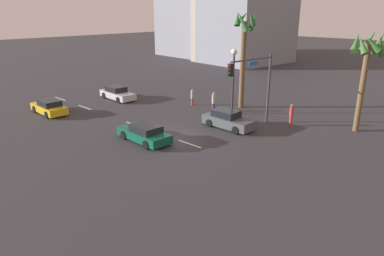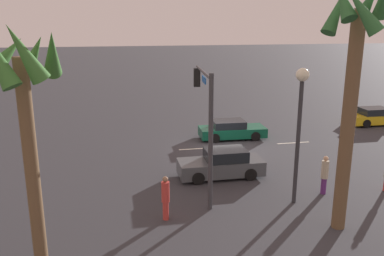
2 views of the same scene
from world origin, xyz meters
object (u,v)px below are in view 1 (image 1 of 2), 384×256
at_px(car_3, 228,120).
at_px(palm_tree_1, 368,57).
at_px(car_2, 117,93).
at_px(traffic_signal, 256,79).
at_px(palm_tree_0, 244,42).
at_px(building_0, 202,8).
at_px(pedestrian_0, 192,97).
at_px(building_1, 248,17).
at_px(streetlamp, 234,69).
at_px(pedestrian_1, 291,114).
at_px(car_1, 144,133).
at_px(building_2, 240,21).
at_px(car_0, 49,107).
at_px(pedestrian_2, 214,101).

bearing_deg(car_3, palm_tree_1, 39.71).
relative_size(car_2, traffic_signal, 0.81).
distance_m(palm_tree_0, building_0, 44.95).
relative_size(pedestrian_0, building_1, 0.10).
bearing_deg(streetlamp, car_2, -161.49).
height_order(pedestrian_1, building_1, building_1).
bearing_deg(building_0, car_1, -47.74).
xyz_separation_m(car_3, building_0, (-36.05, 36.40, 9.14)).
relative_size(car_2, building_0, 0.24).
bearing_deg(building_0, palm_tree_1, -29.65).
xyz_separation_m(traffic_signal, building_0, (-37.37, 34.65, 5.80)).
distance_m(car_2, building_0, 43.55).
distance_m(car_2, pedestrian_0, 8.60).
bearing_deg(building_2, car_0, -78.98).
xyz_separation_m(pedestrian_1, building_2, (-28.06, 30.66, 6.38)).
relative_size(car_3, traffic_signal, 0.75).
bearing_deg(traffic_signal, building_2, 128.11).
height_order(car_1, building_2, building_2).
bearing_deg(car_0, car_2, 91.27).
xyz_separation_m(car_1, building_1, (-19.27, 39.82, 7.59)).
bearing_deg(pedestrian_1, pedestrian_0, -175.62).
bearing_deg(car_0, car_3, 29.40).
distance_m(car_2, building_2, 37.25).
height_order(car_3, building_2, building_2).
bearing_deg(pedestrian_2, palm_tree_0, 70.40).
bearing_deg(traffic_signal, pedestrian_2, 166.87).
xyz_separation_m(pedestrian_0, palm_tree_0, (4.19, 2.77, 5.51)).
height_order(streetlamp, building_1, building_1).
distance_m(car_1, car_2, 13.85).
relative_size(car_1, streetlamp, 0.76).
distance_m(pedestrian_1, palm_tree_0, 8.67).
bearing_deg(car_2, building_1, 101.56).
relative_size(car_1, building_1, 0.28).
xyz_separation_m(traffic_signal, pedestrian_0, (-8.55, 1.56, -3.14)).
relative_size(car_0, streetlamp, 0.73).
bearing_deg(palm_tree_1, car_2, -162.59).
relative_size(car_2, pedestrian_0, 2.87).
distance_m(pedestrian_1, building_2, 42.05).
xyz_separation_m(traffic_signal, building_2, (-25.91, 33.04, 3.36)).
relative_size(car_2, palm_tree_1, 0.60).
relative_size(pedestrian_0, building_0, 0.08).
xyz_separation_m(car_3, traffic_signal, (1.33, 1.76, 3.34)).
relative_size(car_2, building_2, 0.30).
relative_size(pedestrian_0, palm_tree_0, 0.18).
distance_m(car_0, palm_tree_1, 27.70).
bearing_deg(building_2, building_0, 170.14).
bearing_deg(car_3, car_1, -110.55).
xyz_separation_m(car_3, streetlamp, (-2.36, 3.66, 3.55)).
height_order(pedestrian_1, palm_tree_1, palm_tree_1).
height_order(car_2, palm_tree_0, palm_tree_0).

